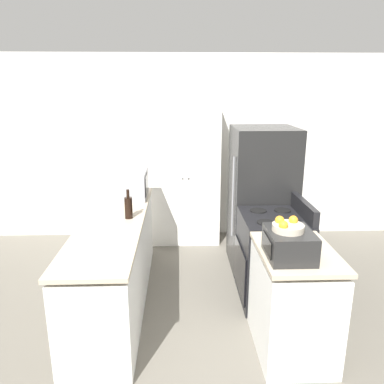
{
  "coord_description": "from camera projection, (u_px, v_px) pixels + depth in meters",
  "views": [
    {
      "loc": [
        -0.14,
        -2.18,
        2.15
      ],
      "look_at": [
        0.0,
        1.73,
        1.05
      ],
      "focal_mm": 35.0,
      "sensor_mm": 36.0,
      "label": 1
    }
  ],
  "objects": [
    {
      "name": "wine_bottle",
      "position": [
        129.0,
        207.0,
        3.66
      ],
      "size": [
        0.08,
        0.08,
        0.29
      ],
      "color": "black",
      "rests_on": "counter_left"
    },
    {
      "name": "toaster_oven",
      "position": [
        289.0,
        244.0,
        2.81
      ],
      "size": [
        0.34,
        0.39,
        0.21
      ],
      "color": "black",
      "rests_on": "counter_right"
    },
    {
      "name": "microwave",
      "position": [
        132.0,
        184.0,
        4.36
      ],
      "size": [
        0.35,
        0.52,
        0.32
      ],
      "color": "#939399",
      "rests_on": "counter_left"
    },
    {
      "name": "pantry_cabinet",
      "position": [
        185.0,
        174.0,
        5.2
      ],
      "size": [
        0.95,
        0.49,
        1.98
      ],
      "color": "white",
      "rests_on": "ground_plane"
    },
    {
      "name": "counter_right",
      "position": [
        293.0,
        303.0,
        3.09
      ],
      "size": [
        0.6,
        0.82,
        0.91
      ],
      "color": "silver",
      "rests_on": "ground_plane"
    },
    {
      "name": "stove",
      "position": [
        272.0,
        257.0,
        3.85
      ],
      "size": [
        0.66,
        0.73,
        1.07
      ],
      "color": "black",
      "rests_on": "ground_plane"
    },
    {
      "name": "fruit_bowl",
      "position": [
        287.0,
        226.0,
        2.78
      ],
      "size": [
        0.24,
        0.24,
        0.1
      ],
      "color": "#B2A893",
      "rests_on": "toaster_oven"
    },
    {
      "name": "counter_left",
      "position": [
        116.0,
        263.0,
        3.78
      ],
      "size": [
        0.6,
        2.38,
        0.91
      ],
      "color": "silver",
      "rests_on": "ground_plane"
    },
    {
      "name": "refrigerator",
      "position": [
        261.0,
        199.0,
        4.5
      ],
      "size": [
        0.75,
        0.76,
        1.71
      ],
      "color": "black",
      "rests_on": "ground_plane"
    },
    {
      "name": "wall_back",
      "position": [
        188.0,
        148.0,
        5.39
      ],
      "size": [
        7.0,
        0.06,
        2.6
      ],
      "color": "white",
      "rests_on": "ground_plane"
    }
  ]
}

